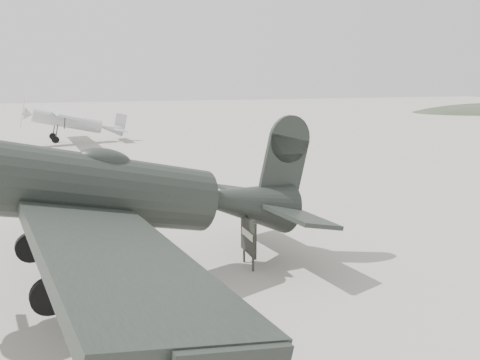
{
  "coord_description": "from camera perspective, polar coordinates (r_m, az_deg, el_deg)",
  "views": [
    {
      "loc": [
        -3.49,
        -13.28,
        5.08
      ],
      "look_at": [
        0.95,
        1.89,
        1.5
      ],
      "focal_mm": 35.0,
      "sensor_mm": 36.0,
      "label": 1
    }
  ],
  "objects": [
    {
      "name": "sign_board",
      "position": [
        12.55,
        1.04,
        -6.95
      ],
      "size": [
        0.14,
        0.98,
        1.41
      ],
      "rotation": [
        0.0,
        0.0,
        0.08
      ],
      "color": "#333333",
      "rests_on": "ground"
    },
    {
      "name": "ground",
      "position": [
        14.64,
        -1.5,
        -7.54
      ],
      "size": [
        160.0,
        160.0,
        0.0
      ],
      "primitive_type": "plane",
      "color": "gray",
      "rests_on": "ground"
    },
    {
      "name": "lowwing_monoplane",
      "position": [
        11.39,
        -13.44,
        -1.62
      ],
      "size": [
        9.86,
        13.63,
        4.38
      ],
      "rotation": [
        0.0,
        0.24,
        0.24
      ],
      "color": "black",
      "rests_on": "ground"
    },
    {
      "name": "highwing_monoplane",
      "position": [
        37.45,
        -19.82,
        7.06
      ],
      "size": [
        7.47,
        10.47,
        2.95
      ],
      "rotation": [
        0.0,
        0.23,
        0.17
      ],
      "color": "#ACB0B2",
      "rests_on": "ground"
    }
  ]
}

